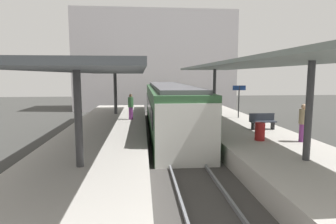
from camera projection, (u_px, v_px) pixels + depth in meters
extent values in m
plane|color=#383835|center=(178.00, 153.00, 14.40)|extent=(80.00, 80.00, 0.00)
cube|color=#ADA8A0|center=(102.00, 145.00, 13.99)|extent=(4.40, 28.00, 1.00)
cube|color=#ADA8A0|center=(251.00, 141.00, 14.68)|extent=(4.40, 28.00, 1.00)
cube|color=#423F3D|center=(178.00, 151.00, 14.38)|extent=(3.20, 28.00, 0.20)
cube|color=slate|center=(164.00, 148.00, 14.30)|extent=(0.08, 28.00, 0.14)
cube|color=slate|center=(192.00, 147.00, 14.43)|extent=(0.08, 28.00, 0.14)
cube|color=#2D5633|center=(170.00, 110.00, 18.72)|extent=(2.70, 15.14, 2.90)
cube|color=silver|center=(188.00, 136.00, 11.23)|extent=(2.65, 0.08, 2.60)
cube|color=black|center=(149.00, 105.00, 18.55)|extent=(0.04, 13.93, 0.76)
cube|color=black|center=(190.00, 104.00, 18.80)|extent=(0.04, 13.93, 0.76)
cube|color=#515156|center=(170.00, 86.00, 18.52)|extent=(2.16, 14.39, 0.20)
cylinder|color=#333335|center=(78.00, 119.00, 8.89)|extent=(0.24, 0.24, 3.05)
cylinder|color=#333335|center=(115.00, 94.00, 21.33)|extent=(0.24, 0.24, 3.05)
cube|color=#3D4247|center=(104.00, 71.00, 14.91)|extent=(4.18, 21.00, 0.16)
cylinder|color=#333335|center=(309.00, 111.00, 9.56)|extent=(0.24, 0.24, 3.38)
cylinder|color=#333335|center=(214.00, 91.00, 22.00)|extent=(0.24, 0.24, 3.38)
cube|color=slate|center=(244.00, 65.00, 15.55)|extent=(4.18, 21.00, 0.16)
cube|color=black|center=(253.00, 126.00, 15.22)|extent=(0.08, 0.32, 0.40)
cube|color=black|center=(273.00, 126.00, 15.32)|extent=(0.08, 0.32, 0.40)
cube|color=#2D333D|center=(263.00, 122.00, 15.24)|extent=(1.40, 0.40, 0.06)
cube|color=#2D333D|center=(262.00, 117.00, 15.39)|extent=(1.40, 0.06, 0.40)
cylinder|color=#262628|center=(239.00, 102.00, 19.49)|extent=(0.08, 0.08, 2.20)
cube|color=navy|center=(239.00, 88.00, 19.37)|extent=(0.90, 0.06, 0.32)
cylinder|color=maroon|center=(260.00, 131.00, 12.69)|extent=(0.44, 0.44, 0.80)
cylinder|color=#7A337A|center=(131.00, 113.00, 18.75)|extent=(0.28, 0.28, 0.82)
cylinder|color=#386B3D|center=(131.00, 102.00, 18.66)|extent=(0.36, 0.36, 0.65)
sphere|color=#936B4C|center=(131.00, 96.00, 18.60)|extent=(0.22, 0.22, 0.22)
cylinder|color=#7A337A|center=(302.00, 133.00, 12.42)|extent=(0.28, 0.28, 0.79)
cylinder|color=#998460|center=(303.00, 116.00, 12.33)|extent=(0.36, 0.36, 0.66)
sphere|color=tan|center=(304.00, 106.00, 12.28)|extent=(0.22, 0.22, 0.22)
cube|color=#B7B2B7|center=(155.00, 62.00, 33.42)|extent=(18.00, 6.00, 11.00)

